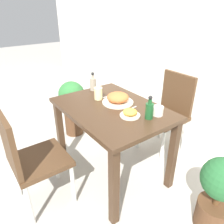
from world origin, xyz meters
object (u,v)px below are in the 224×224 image
object	(u,v)px
potted_plant_left	(72,104)
potted_plant_right	(219,192)
chair_far	(169,109)
chair_near	(29,157)
juice_glass	(99,93)
condiment_bottle	(149,110)
drink_cup	(158,111)
sauce_bottle	(93,83)
side_plate	(130,113)
food_plate	(118,98)

from	to	relation	value
potted_plant_left	potted_plant_right	distance (m)	1.85
potted_plant_right	chair_far	bearing A→B (deg)	151.36
chair_near	potted_plant_left	distance (m)	1.15
juice_glass	condiment_bottle	world-z (taller)	condiment_bottle
drink_cup	sauce_bottle	world-z (taller)	sauce_bottle
potted_plant_right	side_plate	bearing A→B (deg)	-160.57
juice_glass	sauce_bottle	size ratio (longest dim) A/B	0.59
side_plate	drink_cup	size ratio (longest dim) A/B	1.89
juice_glass	condiment_bottle	distance (m)	0.57
chair_near	drink_cup	world-z (taller)	chair_near
chair_near	potted_plant_left	size ratio (longest dim) A/B	1.25
food_plate	potted_plant_left	bearing A→B (deg)	-176.68
juice_glass	condiment_bottle	bearing A→B (deg)	11.08
chair_far	sauce_bottle	world-z (taller)	sauce_bottle
condiment_bottle	sauce_bottle	bearing A→B (deg)	-177.93
food_plate	potted_plant_right	distance (m)	1.08
chair_near	food_plate	distance (m)	0.89
sauce_bottle	potted_plant_right	bearing A→B (deg)	7.54
food_plate	sauce_bottle	world-z (taller)	sauce_bottle
condiment_bottle	side_plate	bearing A→B (deg)	-140.34
chair_near	side_plate	bearing A→B (deg)	-110.66
chair_near	sauce_bottle	world-z (taller)	sauce_bottle
chair_near	juice_glass	bearing A→B (deg)	-78.35
chair_far	side_plate	xyz separation A→B (m)	(0.20, -0.75, 0.26)
food_plate	side_plate	distance (m)	0.27
chair_near	side_plate	world-z (taller)	chair_near
condiment_bottle	potted_plant_right	size ratio (longest dim) A/B	0.31
chair_far	side_plate	size ratio (longest dim) A/B	5.39
food_plate	condiment_bottle	world-z (taller)	condiment_bottle
side_plate	potted_plant_right	bearing A→B (deg)	19.43
sauce_bottle	potted_plant_left	xyz separation A→B (m)	(-0.45, -0.04, -0.39)
sauce_bottle	potted_plant_right	distance (m)	1.46
food_plate	potted_plant_right	bearing A→B (deg)	10.02
potted_plant_right	drink_cup	bearing A→B (deg)	-174.58
food_plate	drink_cup	size ratio (longest dim) A/B	3.23
side_plate	potted_plant_left	xyz separation A→B (m)	(-1.12, 0.03, -0.34)
sauce_bottle	condiment_bottle	size ratio (longest dim) A/B	1.00
potted_plant_right	chair_near	bearing A→B (deg)	-134.54
side_plate	potted_plant_right	size ratio (longest dim) A/B	0.26
chair_near	sauce_bottle	xyz separation A→B (m)	(-0.38, 0.83, 0.31)
chair_near	condiment_bottle	size ratio (longest dim) A/B	4.61
chair_far	chair_near	bearing A→B (deg)	-93.15
chair_far	food_plate	size ratio (longest dim) A/B	3.15
sauce_bottle	potted_plant_right	world-z (taller)	sauce_bottle
chair_near	potted_plant_right	bearing A→B (deg)	-134.54
potted_plant_left	food_plate	bearing A→B (deg)	3.32
juice_glass	sauce_bottle	world-z (taller)	sauce_bottle
chair_far	potted_plant_right	xyz separation A→B (m)	(0.91, -0.50, -0.15)
condiment_bottle	chair_near	bearing A→B (deg)	-115.16
chair_far	potted_plant_left	size ratio (longest dim) A/B	1.25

